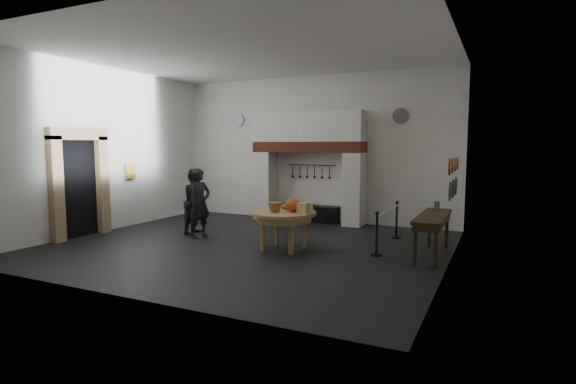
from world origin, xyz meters
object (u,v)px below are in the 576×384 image
at_px(barrier_post_far, 397,221).
at_px(side_table, 433,216).
at_px(work_table, 284,213).
at_px(visitor_far, 196,201).
at_px(iron_range, 309,213).
at_px(barrier_post_near, 377,235).
at_px(visitor_near, 199,203).

bearing_deg(barrier_post_far, side_table, -55.34).
bearing_deg(work_table, visitor_far, 166.78).
relative_size(iron_range, barrier_post_near, 2.11).
bearing_deg(visitor_far, barrier_post_far, -77.36).
distance_m(visitor_near, barrier_post_far, 5.06).
relative_size(visitor_far, barrier_post_far, 1.94).
height_order(work_table, barrier_post_near, barrier_post_near).
bearing_deg(visitor_far, work_table, -109.27).
bearing_deg(barrier_post_far, visitor_far, -161.31).
height_order(visitor_far, barrier_post_near, visitor_far).
relative_size(iron_range, visitor_far, 1.09).
distance_m(iron_range, visitor_near, 3.87).
bearing_deg(work_table, barrier_post_far, 49.43).
bearing_deg(side_table, visitor_near, -174.83).
relative_size(work_table, side_table, 0.66).
xyz_separation_m(iron_range, visitor_near, (-1.57, -3.48, 0.64)).
bearing_deg(work_table, barrier_post_near, 10.54).
distance_m(work_table, barrier_post_far, 3.16).
height_order(visitor_far, barrier_post_far, visitor_far).
height_order(iron_range, visitor_far, visitor_far).
bearing_deg(side_table, work_table, -165.53).
bearing_deg(barrier_post_near, iron_range, 131.59).
distance_m(visitor_near, barrier_post_near, 4.61).
height_order(work_table, visitor_far, visitor_far).
bearing_deg(barrier_post_near, barrier_post_far, 90.00).
height_order(visitor_near, visitor_far, visitor_near).
xyz_separation_m(work_table, barrier_post_far, (2.04, 2.38, -0.39)).
bearing_deg(visitor_far, side_table, -94.98).
bearing_deg(iron_range, barrier_post_far, -24.83).
bearing_deg(barrier_post_near, work_table, -169.46).
bearing_deg(barrier_post_far, work_table, -130.57).
relative_size(barrier_post_near, barrier_post_far, 1.00).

